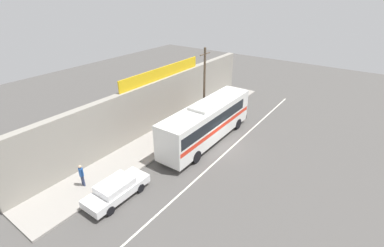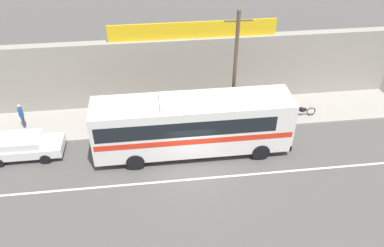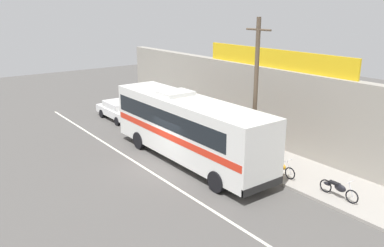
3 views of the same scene
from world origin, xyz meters
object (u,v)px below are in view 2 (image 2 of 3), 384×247
utility_pole (235,71)px  motorcycle_green (301,111)px  parked_car (23,146)px  pedestrian_far_right (21,114)px  intercity_bus (191,123)px  motorcycle_blue (256,116)px

utility_pole → motorcycle_green: bearing=4.8°
parked_car → pedestrian_far_right: 2.92m
motorcycle_green → pedestrian_far_right: pedestrian_far_right is taller
intercity_bus → motorcycle_blue: size_ratio=6.07×
utility_pole → pedestrian_far_right: bearing=174.1°
utility_pole → motorcycle_blue: size_ratio=4.09×
utility_pole → motorcycle_blue: (1.70, 0.22, -3.55)m
utility_pole → motorcycle_green: utility_pole is taller
parked_car → pedestrian_far_right: pedestrian_far_right is taller
parked_car → utility_pole: size_ratio=0.59×
intercity_bus → utility_pole: 4.16m
pedestrian_far_right → intercity_bus: bearing=-18.8°
parked_car → pedestrian_far_right: bearing=102.7°
intercity_bus → pedestrian_far_right: (-10.50, 3.58, -0.92)m
parked_car → motorcycle_green: parked_car is taller
utility_pole → pedestrian_far_right: 13.78m
motorcycle_green → pedestrian_far_right: 18.31m
parked_car → utility_pole: 13.26m
intercity_bus → utility_pole: size_ratio=1.48×
motorcycle_blue → motorcycle_green: size_ratio=0.97×
motorcycle_blue → pedestrian_far_right: (-15.09, 1.17, 0.58)m
intercity_bus → utility_pole: (2.89, 2.19, 2.05)m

